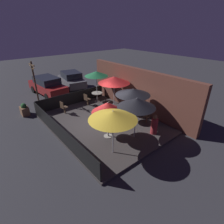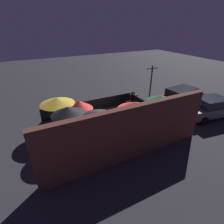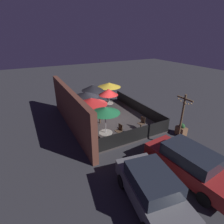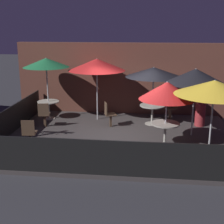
{
  "view_description": "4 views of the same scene",
  "coord_description": "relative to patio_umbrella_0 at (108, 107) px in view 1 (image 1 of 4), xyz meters",
  "views": [
    {
      "loc": [
        7.92,
        -5.71,
        5.66
      ],
      "look_at": [
        0.97,
        0.02,
        1.22
      ],
      "focal_mm": 28.0,
      "sensor_mm": 36.0,
      "label": 1
    },
    {
      "loc": [
        4.23,
        9.34,
        6.6
      ],
      "look_at": [
        -0.56,
        -0.05,
        1.19
      ],
      "focal_mm": 28.0,
      "sensor_mm": 36.0,
      "label": 2
    },
    {
      "loc": [
        -11.76,
        5.87,
        6.53
      ],
      "look_at": [
        -0.7,
        0.1,
        0.98
      ],
      "focal_mm": 28.0,
      "sensor_mm": 36.0,
      "label": 3
    },
    {
      "loc": [
        0.84,
        -10.06,
        3.84
      ],
      "look_at": [
        -0.29,
        -0.01,
        0.99
      ],
      "focal_mm": 50.0,
      "sensor_mm": 36.0,
      "label": 4
    }
  ],
  "objects": [
    {
      "name": "patio_umbrella_4",
      "position": [
        0.98,
        1.09,
        0.29
      ],
      "size": [
        1.99,
        1.99,
        2.32
      ],
      "color": "#B2B2B7",
      "rests_on": "patio_deck"
    },
    {
      "name": "patio_umbrella_5",
      "position": [
        1.23,
        -0.69,
        0.26
      ],
      "size": [
        2.21,
        2.21,
        2.25
      ],
      "color": "#B2B2B7",
      "rests_on": "patio_deck"
    },
    {
      "name": "patron_0",
      "position": [
        1.42,
        2.2,
        -1.26
      ],
      "size": [
        0.51,
        0.51,
        1.17
      ],
      "rotation": [
        0.0,
        0.0,
        2.09
      ],
      "color": "maroon",
      "rests_on": "patio_deck"
    },
    {
      "name": "parked_car_0",
      "position": [
        -9.01,
        0.13,
        -1.06
      ],
      "size": [
        4.58,
        2.1,
        1.62
      ],
      "rotation": [
        0.0,
        0.0,
        0.09
      ],
      "color": "maroon",
      "rests_on": "ground_plane"
    },
    {
      "name": "building_wall",
      "position": [
        -1.47,
        3.84,
        -0.35
      ],
      "size": [
        9.41,
        0.36,
        3.1
      ],
      "color": "brown",
      "rests_on": "ground_plane"
    },
    {
      "name": "dining_table_0",
      "position": [
        -0.0,
        0.0,
        -1.19
      ],
      "size": [
        0.89,
        0.89,
        0.75
      ],
      "color": "#9E998E",
      "rests_on": "patio_deck"
    },
    {
      "name": "fence_front",
      "position": [
        -1.47,
        -2.21,
        -1.31
      ],
      "size": [
        7.61,
        0.05,
        0.95
      ],
      "color": "black",
      "rests_on": "patio_deck"
    },
    {
      "name": "patio_chair_3",
      "position": [
        0.4,
        2.85,
        -1.26
      ],
      "size": [
        0.56,
        0.56,
        0.94
      ],
      "rotation": [
        0.0,
        0.0,
        -2.45
      ],
      "color": "#4C3828",
      "rests_on": "patio_deck"
    },
    {
      "name": "dining_table_1",
      "position": [
        -4.54,
        2.46,
        -1.2
      ],
      "size": [
        0.87,
        0.87,
        0.73
      ],
      "color": "#9E998E",
      "rests_on": "patio_deck"
    },
    {
      "name": "parked_car_1",
      "position": [
        -9.36,
        2.73,
        -1.06
      ],
      "size": [
        4.05,
        2.26,
        1.62
      ],
      "rotation": [
        0.0,
        0.0,
        -0.15
      ],
      "color": "#5B5B60",
      "rests_on": "ground_plane"
    },
    {
      "name": "patio_chair_1",
      "position": [
        -4.18,
        -0.64,
        -1.28
      ],
      "size": [
        0.44,
        0.44,
        0.92
      ],
      "rotation": [
        0.0,
        0.0,
        1.69
      ],
      "color": "#4C3828",
      "rests_on": "patio_deck"
    },
    {
      "name": "light_post",
      "position": [
        -6.87,
        -1.46,
        0.04
      ],
      "size": [
        1.1,
        0.12,
        3.45
      ],
      "color": "brown",
      "rests_on": "ground_plane"
    },
    {
      "name": "patio_chair_0",
      "position": [
        -1.99,
        1.69,
        -1.27
      ],
      "size": [
        0.5,
        0.5,
        0.94
      ],
      "rotation": [
        0.0,
        0.0,
        0.31
      ],
      "color": "#4C3828",
      "rests_on": "patio_deck"
    },
    {
      "name": "dining_table_2",
      "position": [
        -0.37,
        2.21,
        -1.18
      ],
      "size": [
        0.97,
        0.97,
        0.76
      ],
      "color": "#9E998E",
      "rests_on": "patio_deck"
    },
    {
      "name": "ground_plane",
      "position": [
        -1.47,
        0.68,
        -1.9
      ],
      "size": [
        60.0,
        60.0,
        0.0
      ],
      "primitive_type": "plane",
      "color": "#2D2D33"
    },
    {
      "name": "patio_umbrella_1",
      "position": [
        -4.54,
        2.46,
        0.49
      ],
      "size": [
        1.8,
        1.8,
        2.46
      ],
      "color": "#B2B2B7",
      "rests_on": "patio_deck"
    },
    {
      "name": "fence_side_left",
      "position": [
        -5.33,
        0.68,
        -1.31
      ],
      "size": [
        0.05,
        5.67,
        0.95
      ],
      "color": "black",
      "rests_on": "patio_deck"
    },
    {
      "name": "patio_umbrella_3",
      "position": [
        -2.56,
        2.58,
        0.43
      ],
      "size": [
        2.23,
        2.23,
        2.44
      ],
      "color": "#B2B2B7",
      "rests_on": "patio_deck"
    },
    {
      "name": "patio_umbrella_0",
      "position": [
        0.0,
        0.0,
        0.0
      ],
      "size": [
        1.72,
        1.72,
        2.06
      ],
      "color": "#B2B2B7",
      "rests_on": "patio_deck"
    },
    {
      "name": "patio_umbrella_2",
      "position": [
        -0.37,
        2.21,
        0.23
      ],
      "size": [
        2.11,
        2.11,
        2.2
      ],
      "color": "#B2B2B7",
      "rests_on": "patio_deck"
    },
    {
      "name": "planter_box",
      "position": [
        -5.97,
        -2.76,
        -1.51
      ],
      "size": [
        0.7,
        0.49,
        0.88
      ],
      "color": "brown",
      "rests_on": "ground_plane"
    },
    {
      "name": "patio_chair_2",
      "position": [
        -4.37,
        1.38,
        -1.27
      ],
      "size": [
        0.46,
        0.46,
        0.94
      ],
      "rotation": [
        0.0,
        0.0,
        1.73
      ],
      "color": "#4C3828",
      "rests_on": "patio_deck"
    },
    {
      "name": "patio_deck",
      "position": [
        -1.47,
        0.68,
        -1.84
      ],
      "size": [
        7.81,
        5.87,
        0.12
      ],
      "color": "#383333",
      "rests_on": "ground_plane"
    }
  ]
}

